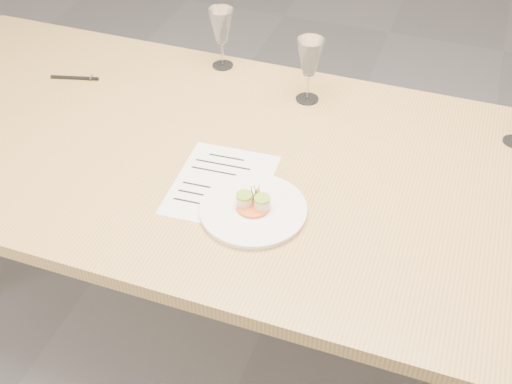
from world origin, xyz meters
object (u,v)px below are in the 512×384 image
(recipe_sheet, at_px, (221,184))
(wine_glass_0, at_px, (221,27))
(ballpoint_pen, at_px, (75,78))
(dining_table, at_px, (262,181))
(wine_glass_1, at_px, (310,59))
(dinner_plate, at_px, (253,209))

(recipe_sheet, xyz_separation_m, wine_glass_0, (-0.22, 0.56, 0.14))
(recipe_sheet, height_order, ballpoint_pen, ballpoint_pen)
(wine_glass_0, bearing_deg, dining_table, -56.29)
(dining_table, height_order, ballpoint_pen, ballpoint_pen)
(ballpoint_pen, relative_size, wine_glass_0, 0.77)
(ballpoint_pen, height_order, wine_glass_1, wine_glass_1)
(dining_table, xyz_separation_m, recipe_sheet, (-0.07, -0.12, 0.07))
(wine_glass_0, distance_m, wine_glass_1, 0.33)
(wine_glass_1, bearing_deg, dining_table, -94.74)
(recipe_sheet, relative_size, wine_glass_0, 1.62)
(dining_table, xyz_separation_m, wine_glass_1, (0.03, 0.33, 0.21))
(dinner_plate, distance_m, wine_glass_1, 0.54)
(dinner_plate, bearing_deg, wine_glass_0, 118.01)
(ballpoint_pen, distance_m, wine_glass_0, 0.49)
(dinner_plate, height_order, recipe_sheet, dinner_plate)
(recipe_sheet, bearing_deg, wine_glass_0, 108.08)
(ballpoint_pen, bearing_deg, wine_glass_1, -4.28)
(dining_table, distance_m, recipe_sheet, 0.16)
(wine_glass_0, bearing_deg, wine_glass_1, -17.45)
(recipe_sheet, xyz_separation_m, wine_glass_1, (0.10, 0.46, 0.14))
(dinner_plate, bearing_deg, dining_table, 103.04)
(recipe_sheet, relative_size, wine_glass_1, 1.60)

